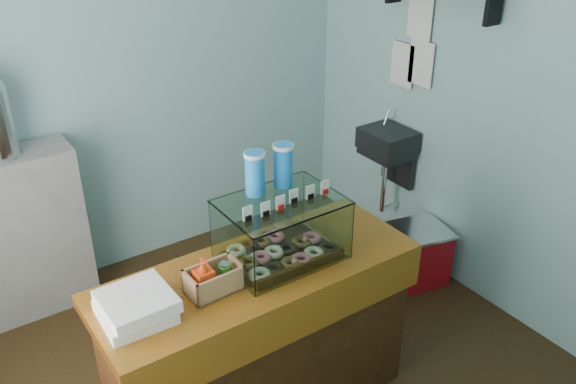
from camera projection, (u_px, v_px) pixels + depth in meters
ground at (238, 375)px, 3.52m from camera, size 3.50×3.50×0.00m
room_shell at (228, 92)px, 2.74m from camera, size 3.54×3.04×2.82m
counter at (260, 340)px, 3.12m from camera, size 1.60×0.60×0.90m
back_shelf at (2, 241)px, 3.77m from camera, size 1.00×0.32×1.10m
display_case at (278, 225)px, 2.95m from camera, size 0.57×0.42×0.53m
condiment_crate at (212, 279)px, 2.73m from camera, size 0.26×0.16×0.19m
pastry_boxes at (136, 307)px, 2.58m from camera, size 0.30×0.30×0.11m
red_cooler at (412, 255)px, 4.25m from camera, size 0.54×0.46×0.41m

